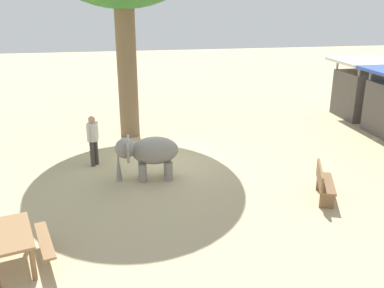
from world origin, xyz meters
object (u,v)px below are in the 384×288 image
at_px(wooden_bench, 323,182).
at_px(market_stall_white, 362,92).
at_px(person_handler, 93,137).
at_px(picnic_table_near, 11,241).
at_px(elephant, 148,152).

height_order(wooden_bench, market_stall_white, market_stall_white).
distance_m(person_handler, wooden_bench, 7.00).
xyz_separation_m(wooden_bench, picnic_table_near, (1.71, -7.44, 0.12)).
bearing_deg(wooden_bench, person_handler, -98.48).
height_order(picnic_table_near, market_stall_white, market_stall_white).
relative_size(person_handler, wooden_bench, 1.12).
relative_size(person_handler, picnic_table_near, 0.88).
bearing_deg(person_handler, elephant, -2.98).
relative_size(wooden_bench, picnic_table_near, 0.79).
relative_size(wooden_bench, market_stall_white, 0.57).
distance_m(elephant, wooden_bench, 4.93).
distance_m(elephant, picnic_table_near, 4.89).
relative_size(elephant, person_handler, 1.15).
xyz_separation_m(elephant, wooden_bench, (2.14, 4.43, -0.35)).
bearing_deg(market_stall_white, wooden_bench, -36.57).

